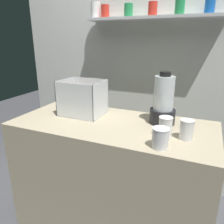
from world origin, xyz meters
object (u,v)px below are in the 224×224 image
Objects in this scene: juice_cup_beet_left at (160,139)px; juice_cup_mango_middle at (186,131)px; juice_cup_beet_far_left at (165,128)px; carrot_display_bin at (83,104)px; blender_pitcher at (163,103)px.

juice_cup_beet_left is 0.20m from juice_cup_mango_middle.
juice_cup_beet_left is 0.95× the size of juice_cup_mango_middle.
juice_cup_beet_far_left is 0.12m from juice_cup_mango_middle.
juice_cup_beet_far_left is 0.15m from juice_cup_beet_left.
carrot_display_bin is 0.74m from juice_cup_beet_left.
juice_cup_mango_middle is (0.12, 0.17, 0.00)m from juice_cup_beet_left.
carrot_display_bin reaches higher than juice_cup_beet_left.
juice_cup_beet_far_left is (0.66, -0.17, -0.03)m from carrot_display_bin.
blender_pitcher is at bearing 4.42° from carrot_display_bin.
carrot_display_bin is 2.78× the size of juice_cup_beet_left.
carrot_display_bin is 2.54× the size of juice_cup_beet_far_left.
blender_pitcher reaches higher than juice_cup_mango_middle.
juice_cup_beet_left is at bearing -26.10° from carrot_display_bin.
juice_cup_mango_middle is (0.12, 0.01, -0.00)m from juice_cup_beet_far_left.
carrot_display_bin is at bearing 153.90° from juice_cup_beet_left.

